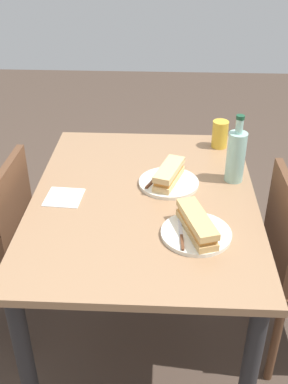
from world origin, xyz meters
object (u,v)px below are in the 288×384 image
at_px(dining_table, 144,219).
at_px(knife_near, 181,236).
at_px(baguette_sandwich_near, 197,224).
at_px(plate_near, 196,234).
at_px(knife_far, 155,179).
at_px(beer_glass, 220,134).
at_px(plate_far, 169,183).
at_px(water_bottle, 236,155).
at_px(baguette_sandwich_far, 169,174).

relative_size(dining_table, knife_near, 6.49).
bearing_deg(baguette_sandwich_near, plate_near, 180.00).
bearing_deg(knife_far, beer_glass, -39.64).
xyz_separation_m(plate_far, water_bottle, (0.05, -0.27, 0.11)).
bearing_deg(knife_near, plate_near, -61.33).
height_order(knife_near, water_bottle, water_bottle).
bearing_deg(knife_near, beer_glass, -14.76).
bearing_deg(plate_near, plate_far, 15.82).
relative_size(baguette_sandwich_near, knife_near, 1.37).
bearing_deg(knife_near, water_bottle, -28.22).
distance_m(plate_near, water_bottle, 0.44).
bearing_deg(knife_near, baguette_sandwich_far, 6.83).
bearing_deg(knife_near, plate_far, 6.83).
bearing_deg(dining_table, beer_glass, -36.05).
height_order(dining_table, baguette_sandwich_near, baguette_sandwich_near).
relative_size(plate_near, baguette_sandwich_far, 1.11).
distance_m(plate_far, beer_glass, 0.44).
xyz_separation_m(dining_table, knife_far, (0.10, -0.04, 0.13)).
distance_m(dining_table, beer_glass, 0.59).
height_order(dining_table, plate_near, plate_near).
height_order(baguette_sandwich_far, knife_far, baguette_sandwich_far).
height_order(knife_far, water_bottle, water_bottle).
bearing_deg(plate_far, knife_far, 82.80).
distance_m(dining_table, knife_near, 0.33).
height_order(dining_table, knife_near, knife_near).
xyz_separation_m(dining_table, baguette_sandwich_near, (-0.24, -0.19, 0.16)).
height_order(plate_far, beer_glass, beer_glass).
bearing_deg(beer_glass, water_bottle, -174.06).
bearing_deg(water_bottle, baguette_sandwich_near, 156.14).
xyz_separation_m(dining_table, beer_glass, (0.46, -0.33, 0.17)).
height_order(plate_near, knife_far, knife_far).
xyz_separation_m(baguette_sandwich_near, plate_far, (0.34, 0.10, -0.04)).
bearing_deg(knife_far, plate_far, -97.20).
height_order(plate_near, plate_far, same).
height_order(dining_table, knife_far, knife_far).
relative_size(baguette_sandwich_far, water_bottle, 0.77).
relative_size(knife_far, beer_glass, 1.30).
xyz_separation_m(plate_near, water_bottle, (0.39, -0.17, 0.11)).
distance_m(plate_far, knife_far, 0.06).
height_order(knife_near, beer_glass, beer_glass).
relative_size(plate_near, water_bottle, 0.86).
relative_size(dining_table, baguette_sandwich_far, 5.27).
distance_m(knife_near, beer_glass, 0.76).
bearing_deg(baguette_sandwich_far, knife_near, -173.17).
distance_m(knife_near, plate_far, 0.37).
xyz_separation_m(plate_near, beer_glass, (0.70, -0.14, 0.06)).
distance_m(baguette_sandwich_near, water_bottle, 0.43).
bearing_deg(water_bottle, plate_far, 100.69).
bearing_deg(beer_glass, plate_near, 168.69).
height_order(baguette_sandwich_near, beer_glass, beer_glass).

